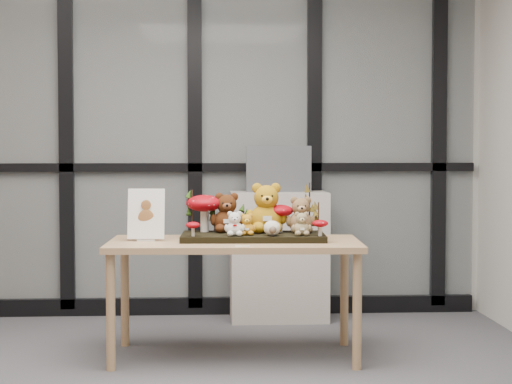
{
  "coord_description": "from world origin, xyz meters",
  "views": [
    {
      "loc": [
        0.49,
        -4.1,
        1.22
      ],
      "look_at": [
        0.8,
        1.08,
        0.95
      ],
      "focal_mm": 65.0,
      "sensor_mm": 36.0,
      "label": 1
    }
  ],
  "objects": [
    {
      "name": "sprig_green_centre",
      "position": [
        0.74,
        1.34,
        0.78
      ],
      "size": [
        0.05,
        0.05,
        0.16
      ],
      "primitive_type": null,
      "color": "#163A0D",
      "rests_on": "diorama_tray"
    },
    {
      "name": "plush_cream_hedgehog",
      "position": [
        0.89,
        1.04,
        0.75
      ],
      "size": [
        0.08,
        0.07,
        0.1
      ],
      "primitive_type": null,
      "rotation": [
        0.0,
        0.0,
        -0.04
      ],
      "color": "white",
      "rests_on": "diorama_tray"
    },
    {
      "name": "mushroom_front_left",
      "position": [
        0.45,
        1.05,
        0.75
      ],
      "size": [
        0.08,
        0.08,
        0.09
      ],
      "primitive_type": null,
      "color": "#90040E",
      "rests_on": "diorama_tray"
    },
    {
      "name": "room_shell",
      "position": [
        0.0,
        0.0,
        1.68
      ],
      "size": [
        5.0,
        5.0,
        5.0
      ],
      "color": "beige",
      "rests_on": "floor"
    },
    {
      "name": "bear_small_yellow",
      "position": [
        0.75,
        1.09,
        0.77
      ],
      "size": [
        0.11,
        0.1,
        0.14
      ],
      "primitive_type": null,
      "rotation": [
        0.0,
        0.0,
        -0.04
      ],
      "color": "orange",
      "rests_on": "diorama_tray"
    },
    {
      "name": "sprig_dry_far_right",
      "position": [
        1.12,
        1.25,
        0.85
      ],
      "size": [
        0.05,
        0.05,
        0.29
      ],
      "primitive_type": null,
      "color": "brown",
      "rests_on": "diorama_tray"
    },
    {
      "name": "bear_beige_small",
      "position": [
        1.05,
        1.05,
        0.78
      ],
      "size": [
        0.12,
        0.11,
        0.15
      ],
      "primitive_type": null,
      "rotation": [
        0.0,
        0.0,
        -0.04
      ],
      "color": "#988459",
      "rests_on": "diorama_tray"
    },
    {
      "name": "bear_tan_back",
      "position": [
        1.07,
        1.23,
        0.82
      ],
      "size": [
        0.18,
        0.17,
        0.23
      ],
      "primitive_type": null,
      "rotation": [
        0.0,
        0.0,
        -0.04
      ],
      "color": "brown",
      "rests_on": "diorama_tray"
    },
    {
      "name": "sprig_dry_mid_right",
      "position": [
        1.16,
        1.14,
        0.79
      ],
      "size": [
        0.05,
        0.05,
        0.18
      ],
      "primitive_type": null,
      "color": "brown",
      "rests_on": "diorama_tray"
    },
    {
      "name": "monitor",
      "position": [
        1.03,
        2.26,
        1.04
      ],
      "size": [
        0.45,
        0.05,
        0.32
      ],
      "color": "#515459",
      "rests_on": "cabinet"
    },
    {
      "name": "mushroom_back_left",
      "position": [
        0.51,
        1.3,
        0.82
      ],
      "size": [
        0.22,
        0.22,
        0.24
      ],
      "primitive_type": null,
      "color": "#90040E",
      "rests_on": "diorama_tray"
    },
    {
      "name": "mushroom_front_right",
      "position": [
        1.16,
        1.02,
        0.75
      ],
      "size": [
        0.09,
        0.09,
        0.1
      ],
      "primitive_type": null,
      "color": "#90040E",
      "rests_on": "diorama_tray"
    },
    {
      "name": "label_card",
      "position": [
        0.71,
        0.84,
        0.67
      ],
      "size": [
        0.08,
        0.03,
        0.0
      ],
      "primitive_type": "cube",
      "color": "white",
      "rests_on": "display_table"
    },
    {
      "name": "diorama_tray",
      "position": [
        0.79,
        1.17,
        0.68
      ],
      "size": [
        0.83,
        0.44,
        0.04
      ],
      "primitive_type": "cube",
      "rotation": [
        0.0,
        0.0,
        -0.04
      ],
      "color": "black",
      "rests_on": "display_table"
    },
    {
      "name": "bear_brown_medium",
      "position": [
        0.64,
        1.27,
        0.83
      ],
      "size": [
        0.2,
        0.18,
        0.25
      ],
      "primitive_type": null,
      "rotation": [
        0.0,
        0.0,
        -0.04
      ],
      "color": "#441F0C",
      "rests_on": "diorama_tray"
    },
    {
      "name": "cabinet",
      "position": [
        1.03,
        2.24,
        0.44
      ],
      "size": [
        0.66,
        0.39,
        0.88
      ],
      "primitive_type": "cube",
      "color": "#B3A9A0",
      "rests_on": "floor"
    },
    {
      "name": "bear_pooh_yellow",
      "position": [
        0.87,
        1.25,
        0.86
      ],
      "size": [
        0.25,
        0.23,
        0.32
      ],
      "primitive_type": null,
      "rotation": [
        0.0,
        0.0,
        -0.04
      ],
      "color": "#B68012",
      "rests_on": "diorama_tray"
    },
    {
      "name": "glass_partition",
      "position": [
        -0.0,
        2.47,
        1.42
      ],
      "size": [
        4.9,
        0.06,
        2.78
      ],
      "color": "#2D383F",
      "rests_on": "floor"
    },
    {
      "name": "display_table",
      "position": [
        0.68,
        1.12,
        0.6
      ],
      "size": [
        1.45,
        0.77,
        0.67
      ],
      "rotation": [
        0.0,
        0.0,
        -0.04
      ],
      "color": "tan",
      "rests_on": "floor"
    },
    {
      "name": "sprig_green_far_left",
      "position": [
        0.44,
        1.29,
        0.83
      ],
      "size": [
        0.05,
        0.05,
        0.25
      ],
      "primitive_type": null,
      "color": "#163A0D",
      "rests_on": "diorama_tray"
    },
    {
      "name": "mushroom_back_right",
      "position": [
        0.95,
        1.26,
        0.79
      ],
      "size": [
        0.16,
        0.16,
        0.18
      ],
      "primitive_type": null,
      "color": "#90040E",
      "rests_on": "diorama_tray"
    },
    {
      "name": "sprig_green_mid_left",
      "position": [
        0.57,
        1.33,
        0.79
      ],
      "size": [
        0.05,
        0.05,
        0.18
      ],
      "primitive_type": null,
      "color": "#163A0D",
      "rests_on": "diorama_tray"
    },
    {
      "name": "sign_holder",
      "position": [
        0.18,
        1.16,
        0.8
      ],
      "size": [
        0.21,
        0.07,
        0.3
      ],
      "rotation": [
        0.0,
        0.0,
        -0.05
      ],
      "color": "silver",
      "rests_on": "display_table"
    },
    {
      "name": "bear_white_bow",
      "position": [
        0.68,
        1.06,
        0.78
      ],
      "size": [
        0.12,
        0.11,
        0.15
      ],
      "primitive_type": null,
      "rotation": [
        0.0,
        0.0,
        -0.04
      ],
      "color": "white",
      "rests_on": "diorama_tray"
    }
  ]
}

